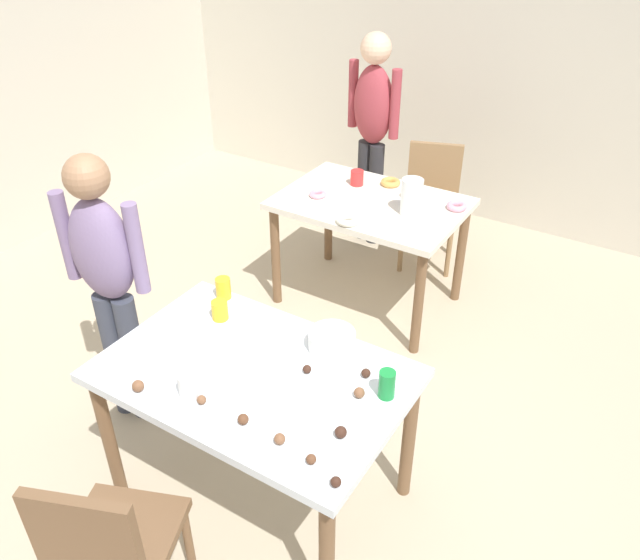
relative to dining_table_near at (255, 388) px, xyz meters
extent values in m
plane|color=tan|center=(0.12, 0.14, -0.66)|extent=(6.40, 6.40, 0.00)
cube|color=beige|center=(0.12, 3.34, 0.64)|extent=(6.40, 0.10, 2.60)
cube|color=silver|center=(0.00, 0.00, 0.07)|extent=(1.27, 0.83, 0.04)
cylinder|color=brown|center=(-0.57, -0.35, -0.30)|extent=(0.06, 0.06, 0.71)
cylinder|color=brown|center=(-0.57, 0.35, -0.30)|extent=(0.06, 0.06, 0.71)
cylinder|color=brown|center=(0.57, 0.35, -0.30)|extent=(0.06, 0.06, 0.71)
cube|color=silver|center=(-0.34, 1.68, 0.07)|extent=(1.14, 0.79, 0.04)
cylinder|color=brown|center=(-0.85, 1.34, -0.30)|extent=(0.06, 0.06, 0.71)
cylinder|color=brown|center=(0.17, 1.34, -0.30)|extent=(0.06, 0.06, 0.71)
cylinder|color=brown|center=(-0.85, 2.02, -0.30)|extent=(0.06, 0.06, 0.71)
cylinder|color=brown|center=(0.17, 2.02, -0.30)|extent=(0.06, 0.06, 0.71)
cube|color=brown|center=(-0.09, -0.71, -0.23)|extent=(0.52, 0.52, 0.04)
cube|color=brown|center=(-0.03, -0.88, 0.00)|extent=(0.37, 0.18, 0.42)
cylinder|color=brown|center=(-0.31, -0.62, -0.45)|extent=(0.04, 0.04, 0.41)
cylinder|color=brown|center=(0.00, -0.49, -0.45)|extent=(0.04, 0.04, 0.41)
cube|color=olive|center=(-0.21, 2.36, -0.23)|extent=(0.51, 0.51, 0.04)
cube|color=olive|center=(-0.27, 2.53, 0.00)|extent=(0.37, 0.16, 0.42)
cylinder|color=olive|center=(0.01, 2.25, -0.45)|extent=(0.04, 0.04, 0.41)
cylinder|color=olive|center=(-0.31, 2.14, -0.45)|extent=(0.04, 0.04, 0.41)
cylinder|color=olive|center=(-0.10, 2.57, -0.45)|extent=(0.04, 0.04, 0.41)
cylinder|color=olive|center=(-0.42, 2.46, -0.45)|extent=(0.04, 0.04, 0.41)
cylinder|color=#383D4C|center=(-0.97, 0.06, -0.28)|extent=(0.11, 0.11, 0.75)
cylinder|color=#383D4C|center=(-0.86, 0.09, -0.28)|extent=(0.11, 0.11, 0.75)
ellipsoid|color=slate|center=(-0.91, 0.08, 0.36)|extent=(0.36, 0.27, 0.53)
sphere|color=#997051|center=(-0.91, 0.08, 0.72)|extent=(0.20, 0.20, 0.20)
cylinder|color=slate|center=(-1.10, 0.03, 0.40)|extent=(0.08, 0.08, 0.45)
cylinder|color=slate|center=(-0.73, 0.12, 0.40)|extent=(0.08, 0.08, 0.45)
cylinder|color=#28282D|center=(-0.69, 2.44, -0.26)|extent=(0.11, 0.11, 0.80)
cylinder|color=#28282D|center=(-0.80, 2.46, -0.26)|extent=(0.11, 0.11, 0.80)
ellipsoid|color=#9E3842|center=(-0.75, 2.45, 0.43)|extent=(0.35, 0.26, 0.57)
sphere|color=beige|center=(-0.75, 2.45, 0.82)|extent=(0.22, 0.22, 0.22)
cylinder|color=#9E3842|center=(-0.56, 2.42, 0.47)|extent=(0.08, 0.08, 0.48)
cylinder|color=#9E3842|center=(-0.93, 2.49, 0.47)|extent=(0.08, 0.08, 0.48)
cylinder|color=white|center=(0.20, 0.30, 0.14)|extent=(0.20, 0.20, 0.08)
cylinder|color=#198438|center=(0.53, 0.16, 0.15)|extent=(0.07, 0.07, 0.12)
cube|color=silver|center=(-0.19, -0.05, 0.10)|extent=(0.17, 0.02, 0.01)
cylinder|color=white|center=(-0.13, -0.24, 0.15)|extent=(0.09, 0.09, 0.10)
cylinder|color=yellow|center=(-0.35, 0.22, 0.14)|extent=(0.08, 0.08, 0.09)
cylinder|color=yellow|center=(-0.45, 0.36, 0.15)|extent=(0.07, 0.07, 0.11)
sphere|color=#3D2319|center=(0.19, 0.11, 0.11)|extent=(0.04, 0.04, 0.04)
sphere|color=brown|center=(0.32, -0.26, 0.11)|extent=(0.04, 0.04, 0.04)
sphere|color=brown|center=(0.46, -0.28, 0.11)|extent=(0.04, 0.04, 0.04)
sphere|color=#3D2319|center=(0.49, -0.12, 0.12)|extent=(0.05, 0.05, 0.05)
sphere|color=#3D2319|center=(0.59, -0.32, 0.11)|extent=(0.04, 0.04, 0.04)
sphere|color=brown|center=(-0.06, -0.26, 0.11)|extent=(0.04, 0.04, 0.04)
sphere|color=#3D2319|center=(0.41, 0.22, 0.11)|extent=(0.04, 0.04, 0.04)
sphere|color=brown|center=(0.15, -0.26, 0.11)|extent=(0.04, 0.04, 0.04)
sphere|color=brown|center=(0.45, 0.10, 0.12)|extent=(0.04, 0.04, 0.04)
sphere|color=brown|center=(-0.32, -0.33, 0.12)|extent=(0.05, 0.05, 0.05)
cylinder|color=white|center=(-0.06, 1.65, 0.20)|extent=(0.13, 0.13, 0.22)
cylinder|color=red|center=(-0.54, 1.85, 0.14)|extent=(0.09, 0.09, 0.10)
cylinder|color=#3351B2|center=(-0.14, 1.84, 0.14)|extent=(0.09, 0.09, 0.10)
torus|color=pink|center=(0.15, 1.86, 0.11)|extent=(0.12, 0.12, 0.04)
torus|color=pink|center=(-0.66, 1.56, 0.11)|extent=(0.11, 0.11, 0.03)
torus|color=gold|center=(-0.35, 1.96, 0.11)|extent=(0.13, 0.13, 0.04)
torus|color=white|center=(-0.32, 1.34, 0.11)|extent=(0.14, 0.14, 0.04)
camera|label=1|loc=(1.29, -1.56, 1.84)|focal=35.72mm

